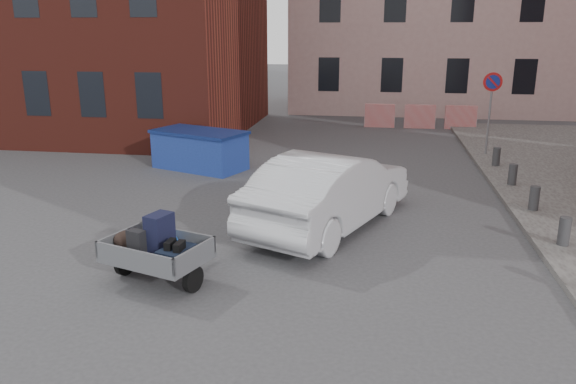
# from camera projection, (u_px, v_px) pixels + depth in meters

# --- Properties ---
(ground) EXTENTS (120.00, 120.00, 0.00)m
(ground) POSITION_uv_depth(u_px,v_px,m) (242.00, 255.00, 10.52)
(ground) COLOR #38383A
(ground) RESTS_ON ground
(no_parking_sign) EXTENTS (0.60, 0.09, 2.65)m
(no_parking_sign) POSITION_uv_depth(u_px,v_px,m) (491.00, 96.00, 18.05)
(no_parking_sign) COLOR gray
(no_parking_sign) RESTS_ON sidewalk
(bollards) EXTENTS (0.22, 9.02, 0.55)m
(bollards) POSITION_uv_depth(u_px,v_px,m) (534.00, 198.00, 12.73)
(bollards) COLOR #3A3A3D
(bollards) RESTS_ON sidewalk
(barriers) EXTENTS (4.70, 0.18, 1.00)m
(barriers) POSITION_uv_depth(u_px,v_px,m) (420.00, 117.00, 23.98)
(barriers) COLOR red
(barriers) RESTS_ON ground
(trailer) EXTENTS (1.86, 1.97, 1.20)m
(trailer) POSITION_uv_depth(u_px,v_px,m) (156.00, 249.00, 9.23)
(trailer) COLOR black
(trailer) RESTS_ON ground
(dumpster) EXTENTS (3.12, 2.36, 1.17)m
(dumpster) POSITION_uv_depth(u_px,v_px,m) (200.00, 149.00, 16.96)
(dumpster) COLOR navy
(dumpster) RESTS_ON ground
(silver_car) EXTENTS (3.46, 5.18, 1.62)m
(silver_car) POSITION_uv_depth(u_px,v_px,m) (330.00, 190.00, 11.86)
(silver_car) COLOR silver
(silver_car) RESTS_ON ground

